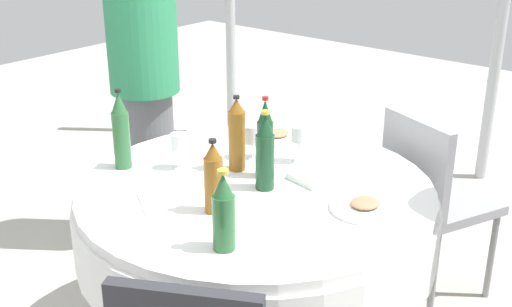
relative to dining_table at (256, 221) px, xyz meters
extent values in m
cylinder|color=white|center=(0.00, 0.00, 0.13)|extent=(1.32, 1.32, 0.04)
cylinder|color=white|center=(0.00, 0.00, 0.00)|extent=(1.35, 1.35, 0.22)
cylinder|color=slate|center=(0.00, 0.00, -0.35)|extent=(0.14, 0.14, 0.48)
cylinder|color=#2D6B38|center=(0.20, -0.51, 0.26)|extent=(0.07, 0.07, 0.23)
cone|color=#2D6B38|center=(0.20, -0.51, 0.42)|extent=(0.06, 0.06, 0.08)
cylinder|color=black|center=(0.20, -0.51, 0.46)|extent=(0.02, 0.02, 0.01)
cylinder|color=#2D6B38|center=(0.41, 0.22, 0.24)|extent=(0.07, 0.07, 0.18)
cone|color=#2D6B38|center=(0.41, 0.22, 0.36)|extent=(0.06, 0.06, 0.07)
cylinder|color=gold|center=(0.41, 0.22, 0.41)|extent=(0.03, 0.03, 0.01)
cylinder|color=#194728|center=(-0.08, -0.03, 0.26)|extent=(0.06, 0.06, 0.22)
cone|color=#194728|center=(-0.08, -0.03, 0.41)|extent=(0.05, 0.05, 0.09)
cylinder|color=red|center=(-0.08, -0.03, 0.46)|extent=(0.02, 0.02, 0.01)
cylinder|color=#8C5619|center=(-0.07, -0.15, 0.27)|extent=(0.07, 0.07, 0.24)
cone|color=#8C5619|center=(-0.07, -0.15, 0.41)|extent=(0.06, 0.06, 0.05)
cylinder|color=black|center=(-0.07, -0.15, 0.44)|extent=(0.02, 0.02, 0.01)
cylinder|color=#8C5619|center=(0.25, 0.02, 0.25)|extent=(0.06, 0.06, 0.20)
cone|color=#8C5619|center=(0.25, 0.02, 0.37)|extent=(0.06, 0.06, 0.05)
cylinder|color=black|center=(0.25, 0.02, 0.41)|extent=(0.03, 0.03, 0.01)
cylinder|color=#194728|center=(0.00, 0.04, 0.25)|extent=(0.07, 0.07, 0.21)
cone|color=#194728|center=(0.00, 0.04, 0.40)|extent=(0.06, 0.06, 0.08)
cylinder|color=gold|center=(0.00, 0.04, 0.44)|extent=(0.03, 0.03, 0.01)
cylinder|color=white|center=(-0.28, -0.01, 0.15)|extent=(0.06, 0.06, 0.00)
cylinder|color=white|center=(-0.28, -0.01, 0.20)|extent=(0.01, 0.01, 0.08)
cylinder|color=white|center=(-0.28, -0.01, 0.27)|extent=(0.07, 0.07, 0.06)
cylinder|color=gold|center=(-0.28, -0.01, 0.25)|extent=(0.06, 0.06, 0.03)
cylinder|color=white|center=(0.07, -0.33, 0.15)|extent=(0.06, 0.06, 0.00)
cylinder|color=white|center=(0.07, -0.33, 0.19)|extent=(0.01, 0.01, 0.08)
cylinder|color=white|center=(0.07, -0.33, 0.26)|extent=(0.07, 0.07, 0.06)
cylinder|color=maroon|center=(0.07, -0.33, 0.24)|extent=(0.06, 0.06, 0.03)
cylinder|color=white|center=(-0.19, -0.18, 0.15)|extent=(0.06, 0.06, 0.00)
cylinder|color=white|center=(-0.19, -0.18, 0.19)|extent=(0.01, 0.01, 0.06)
cylinder|color=white|center=(-0.19, -0.18, 0.25)|extent=(0.08, 0.08, 0.07)
cylinder|color=white|center=(-0.08, 0.41, 0.16)|extent=(0.24, 0.24, 0.02)
ellipsoid|color=tan|center=(-0.08, 0.41, 0.18)|extent=(0.11, 0.10, 0.02)
cylinder|color=white|center=(-0.43, -0.23, 0.16)|extent=(0.24, 0.24, 0.02)
ellipsoid|color=tan|center=(-0.43, -0.23, 0.18)|extent=(0.11, 0.09, 0.02)
cube|color=silver|center=(0.37, -0.21, 0.15)|extent=(0.11, 0.16, 0.00)
cube|color=white|center=(-0.17, 0.13, 0.16)|extent=(0.17, 0.17, 0.02)
cylinder|color=slate|center=(-0.36, -1.00, -0.18)|extent=(0.26, 0.26, 0.83)
cylinder|color=#2D8C59|center=(-0.36, -1.00, 0.52)|extent=(0.34, 0.34, 0.56)
cube|color=#99999E|center=(-0.87, 0.36, -0.14)|extent=(0.52, 0.52, 0.04)
cube|color=#99999E|center=(-0.71, 0.29, 0.07)|extent=(0.19, 0.39, 0.42)
cylinder|color=gray|center=(-0.97, 0.58, -0.38)|extent=(0.03, 0.03, 0.43)
cylinder|color=gray|center=(-1.10, 0.27, -0.38)|extent=(0.03, 0.03, 0.43)
cylinder|color=gray|center=(-0.65, 0.45, -0.38)|extent=(0.03, 0.03, 0.43)
cylinder|color=gray|center=(-0.78, 0.14, -0.38)|extent=(0.03, 0.03, 0.43)
camera|label=1|loc=(1.71, 1.41, 1.18)|focal=46.42mm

